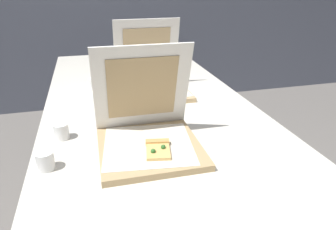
% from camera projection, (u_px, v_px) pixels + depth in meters
% --- Properties ---
extents(table, '(0.93, 2.36, 0.75)m').
position_uv_depth(table, '(153.00, 121.00, 1.35)').
color(table, silver).
rests_on(table, ground).
extents(pizza_box_front, '(0.34, 0.34, 0.34)m').
position_uv_depth(pizza_box_front, '(148.00, 134.00, 1.04)').
color(pizza_box_front, tan).
rests_on(pizza_box_front, table).
extents(pizza_box_middle, '(0.34, 0.34, 0.35)m').
position_uv_depth(pizza_box_middle, '(152.00, 82.00, 1.55)').
color(pizza_box_middle, tan).
rests_on(pizza_box_middle, table).
extents(cup_white_near_center, '(0.05, 0.05, 0.06)m').
position_uv_depth(cup_white_near_center, '(61.00, 131.00, 1.10)').
color(cup_white_near_center, white).
rests_on(cup_white_near_center, table).
extents(cup_white_far, '(0.05, 0.05, 0.06)m').
position_uv_depth(cup_white_far, '(93.00, 83.00, 1.60)').
color(cup_white_far, white).
rests_on(cup_white_far, table).
extents(cup_white_near_left, '(0.05, 0.05, 0.06)m').
position_uv_depth(cup_white_near_left, '(45.00, 161.00, 0.92)').
color(cup_white_near_left, white).
rests_on(cup_white_near_left, table).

